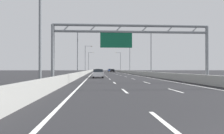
{
  "coord_description": "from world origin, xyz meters",
  "views": [
    {
      "loc": [
        -3.73,
        -2.8,
        1.55
      ],
      "look_at": [
        1.3,
        70.61,
        2.14
      ],
      "focal_mm": 35.55,
      "sensor_mm": 36.0,
      "label": 1
    }
  ],
  "objects_px": {
    "streetlamp_right_mid": "(150,51)",
    "silver_car": "(98,71)",
    "blue_car": "(110,70)",
    "streetlamp_right_far": "(129,58)",
    "streetlamp_left_near": "(44,14)",
    "streetlamp_left_distant": "(89,61)",
    "sign_gantry": "(130,38)",
    "black_car": "(112,70)",
    "green_car": "(97,70)",
    "streetlamp_left_mid": "(79,50)",
    "streetlamp_left_far": "(86,58)",
    "white_car": "(98,73)",
    "streetlamp_right_distant": "(120,61)"
  },
  "relations": [
    {
      "from": "streetlamp_right_far",
      "to": "streetlamp_left_near",
      "type": "bearing_deg",
      "value": -103.88
    },
    {
      "from": "streetlamp_left_mid",
      "to": "silver_car",
      "type": "relative_size",
      "value": 2.12
    },
    {
      "from": "black_car",
      "to": "streetlamp_right_mid",
      "type": "bearing_deg",
      "value": -85.77
    },
    {
      "from": "sign_gantry",
      "to": "streetlamp_left_mid",
      "type": "relative_size",
      "value": 1.79
    },
    {
      "from": "streetlamp_left_far",
      "to": "silver_car",
      "type": "relative_size",
      "value": 2.12
    },
    {
      "from": "streetlamp_right_mid",
      "to": "silver_car",
      "type": "bearing_deg",
      "value": 118.27
    },
    {
      "from": "silver_car",
      "to": "white_car",
      "type": "height_order",
      "value": "silver_car"
    },
    {
      "from": "streetlamp_left_far",
      "to": "white_car",
      "type": "relative_size",
      "value": 2.08
    },
    {
      "from": "streetlamp_right_far",
      "to": "streetlamp_left_distant",
      "type": "relative_size",
      "value": 1.0
    },
    {
      "from": "streetlamp_left_near",
      "to": "white_car",
      "type": "height_order",
      "value": "streetlamp_left_near"
    },
    {
      "from": "green_car",
      "to": "blue_car",
      "type": "bearing_deg",
      "value": 4.06
    },
    {
      "from": "streetlamp_left_distant",
      "to": "green_car",
      "type": "distance_m",
      "value": 17.44
    },
    {
      "from": "streetlamp_right_far",
      "to": "streetlamp_left_distant",
      "type": "xyz_separation_m",
      "value": [
        -14.93,
        30.2,
        0.0
      ]
    },
    {
      "from": "streetlamp_left_near",
      "to": "black_car",
      "type": "height_order",
      "value": "streetlamp_left_near"
    },
    {
      "from": "streetlamp_left_near",
      "to": "white_car",
      "type": "bearing_deg",
      "value": 79.81
    },
    {
      "from": "streetlamp_left_near",
      "to": "streetlamp_left_distant",
      "type": "bearing_deg",
      "value": 90.0
    },
    {
      "from": "streetlamp_left_near",
      "to": "streetlamp_right_far",
      "type": "distance_m",
      "value": 62.22
    },
    {
      "from": "streetlamp_left_near",
      "to": "streetlamp_right_far",
      "type": "relative_size",
      "value": 1.0
    },
    {
      "from": "streetlamp_left_distant",
      "to": "silver_car",
      "type": "distance_m",
      "value": 40.67
    },
    {
      "from": "streetlamp_right_far",
      "to": "streetlamp_right_mid",
      "type": "bearing_deg",
      "value": -90.0
    },
    {
      "from": "sign_gantry",
      "to": "streetlamp_left_near",
      "type": "bearing_deg",
      "value": -133.46
    },
    {
      "from": "streetlamp_right_mid",
      "to": "streetlamp_left_near",
      "type": "bearing_deg",
      "value": -116.31
    },
    {
      "from": "streetlamp_left_mid",
      "to": "streetlamp_right_far",
      "type": "distance_m",
      "value": 33.69
    },
    {
      "from": "streetlamp_left_mid",
      "to": "black_car",
      "type": "distance_m",
      "value": 56.84
    },
    {
      "from": "streetlamp_left_mid",
      "to": "streetlamp_right_distant",
      "type": "distance_m",
      "value": 62.22
    },
    {
      "from": "blue_car",
      "to": "streetlamp_left_mid",
      "type": "bearing_deg",
      "value": -98.04
    },
    {
      "from": "streetlamp_left_far",
      "to": "streetlamp_right_far",
      "type": "bearing_deg",
      "value": 0.0
    },
    {
      "from": "streetlamp_left_near",
      "to": "streetlamp_left_distant",
      "type": "height_order",
      "value": "same"
    },
    {
      "from": "blue_car",
      "to": "streetlamp_right_far",
      "type": "bearing_deg",
      "value": -85.1
    },
    {
      "from": "streetlamp_right_mid",
      "to": "streetlamp_right_far",
      "type": "relative_size",
      "value": 1.0
    },
    {
      "from": "streetlamp_right_mid",
      "to": "black_car",
      "type": "xyz_separation_m",
      "value": [
        -4.11,
        55.6,
        -4.64
      ]
    },
    {
      "from": "streetlamp_right_far",
      "to": "silver_car",
      "type": "height_order",
      "value": "streetlamp_right_far"
    },
    {
      "from": "streetlamp_right_mid",
      "to": "green_car",
      "type": "bearing_deg",
      "value": 98.05
    },
    {
      "from": "streetlamp_left_near",
      "to": "green_car",
      "type": "xyz_separation_m",
      "value": [
        4.08,
        106.92,
        -4.63
      ]
    },
    {
      "from": "streetlamp_right_mid",
      "to": "green_car",
      "type": "distance_m",
      "value": 77.62
    },
    {
      "from": "streetlamp_right_far",
      "to": "sign_gantry",
      "type": "bearing_deg",
      "value": -98.28
    },
    {
      "from": "streetlamp_left_distant",
      "to": "streetlamp_right_distant",
      "type": "bearing_deg",
      "value": 0.0
    },
    {
      "from": "sign_gantry",
      "to": "streetlamp_right_mid",
      "type": "bearing_deg",
      "value": 71.2
    },
    {
      "from": "streetlamp_right_distant",
      "to": "silver_car",
      "type": "height_order",
      "value": "streetlamp_right_distant"
    },
    {
      "from": "streetlamp_left_mid",
      "to": "black_car",
      "type": "bearing_deg",
      "value": 78.99
    },
    {
      "from": "green_car",
      "to": "black_car",
      "type": "bearing_deg",
      "value": -72.29
    },
    {
      "from": "streetlamp_left_near",
      "to": "streetlamp_right_far",
      "type": "height_order",
      "value": "same"
    },
    {
      "from": "black_car",
      "to": "streetlamp_left_mid",
      "type": "bearing_deg",
      "value": -101.01
    },
    {
      "from": "streetlamp_left_mid",
      "to": "streetlamp_left_far",
      "type": "xyz_separation_m",
      "value": [
        0.0,
        30.2,
        0.0
      ]
    },
    {
      "from": "sign_gantry",
      "to": "black_car",
      "type": "bearing_deg",
      "value": 87.39
    },
    {
      "from": "streetlamp_left_far",
      "to": "black_car",
      "type": "height_order",
      "value": "streetlamp_left_far"
    },
    {
      "from": "green_car",
      "to": "silver_car",
      "type": "distance_m",
      "value": 56.5
    },
    {
      "from": "streetlamp_left_far",
      "to": "black_car",
      "type": "relative_size",
      "value": 2.06
    },
    {
      "from": "sign_gantry",
      "to": "streetlamp_left_mid",
      "type": "height_order",
      "value": "streetlamp_left_mid"
    },
    {
      "from": "streetlamp_left_mid",
      "to": "streetlamp_right_far",
      "type": "xyz_separation_m",
      "value": [
        14.93,
        30.2,
        0.0
      ]
    }
  ]
}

